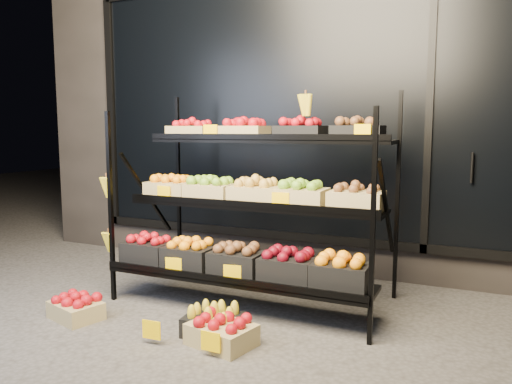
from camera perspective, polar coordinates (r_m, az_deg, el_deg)
The scene contains 8 objects.
ground at distance 3.57m, azimuth -4.74°, elevation -15.25°, with size 24.00×24.00×0.00m, color #514F4C.
building at distance 5.71m, azimuth 8.01°, elevation 10.98°, with size 6.00×2.08×3.50m.
display_rack at distance 3.88m, azimuth -0.67°, elevation -1.32°, with size 2.18×1.02×1.75m.
tag_floor_a at distance 3.35m, azimuth -11.85°, elevation -15.79°, with size 0.13×0.01×0.12m, color #FFC800.
tag_floor_b at distance 3.14m, azimuth -5.21°, elevation -17.33°, with size 0.13×0.01×0.12m, color #FFC800.
floor_crate_left at distance 3.91m, azimuth -19.90°, elevation -12.23°, with size 0.42×0.36×0.19m.
floor_crate_midleft at distance 3.44m, azimuth -4.86°, elevation -14.49°, with size 0.40×0.32×0.19m.
floor_crate_midright at distance 3.28m, azimuth -3.96°, elevation -15.52°, with size 0.46×0.38×0.20m.
Camera 1 is at (1.61, -2.88, 1.36)m, focal length 35.00 mm.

